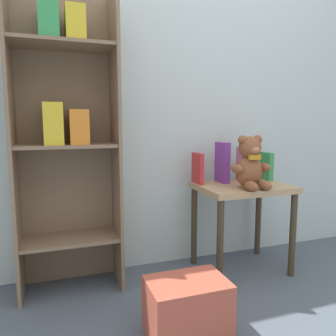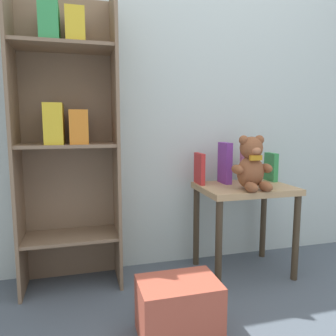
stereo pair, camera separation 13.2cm
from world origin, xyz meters
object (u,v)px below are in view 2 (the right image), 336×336
display_table (245,201)px  book_standing_red (199,169)px  book_standing_pink (248,165)px  book_standing_purple (225,163)px  teddy_bear (252,165)px  book_standing_green (271,167)px  storage_bin (179,309)px  bookshelf_side (67,127)px

display_table → book_standing_red: 0.35m
book_standing_pink → book_standing_purple: bearing=-177.5°
display_table → teddy_bear: (-0.02, -0.11, 0.24)m
book_standing_red → book_standing_green: bearing=-1.7°
book_standing_pink → storage_bin: size_ratio=0.63×
bookshelf_side → storage_bin: size_ratio=4.65×
bookshelf_side → storage_bin: bookshelf_side is taller
book_standing_purple → book_standing_pink: book_standing_purple is taller
teddy_bear → book_standing_pink: teddy_bear is taller
storage_bin → bookshelf_side: bearing=125.8°
book_standing_red → book_standing_pink: size_ratio=0.88×
bookshelf_side → teddy_bear: (1.03, -0.24, -0.22)m
bookshelf_side → book_standing_green: bearing=-1.1°
display_table → book_standing_red: size_ratio=2.87×
display_table → book_standing_red: bearing=151.5°
book_standing_purple → teddy_bear: bearing=-73.9°
storage_bin → book_standing_pink: bearing=43.5°
book_standing_red → storage_bin: 0.90m
bookshelf_side → storage_bin: bearing=-54.2°
book_standing_green → storage_bin: size_ratio=0.53×
book_standing_red → teddy_bear: bearing=-45.4°
book_standing_red → book_standing_purple: bearing=-4.8°
book_standing_red → bookshelf_side: bearing=-179.3°
teddy_bear → book_standing_purple: size_ratio=1.21×
teddy_bear → book_standing_pink: (0.10, 0.23, -0.03)m
bookshelf_side → book_standing_pink: bookshelf_side is taller
book_standing_pink → storage_bin: book_standing_pink is taller
display_table → teddy_bear: 0.26m
teddy_bear → book_standing_purple: (-0.06, 0.23, -0.01)m
teddy_bear → storage_bin: bearing=-144.7°
bookshelf_side → book_standing_red: 0.84m
display_table → book_standing_pink: book_standing_pink is taller
book_standing_pink → storage_bin: bearing=-137.0°
book_standing_purple → book_standing_red: bearing=174.5°
book_standing_pink → teddy_bear: bearing=-114.3°
book_standing_green → bookshelf_side: bearing=179.8°
book_standing_purple → display_table: bearing=-54.8°
bookshelf_side → book_standing_green: size_ratio=8.78×
display_table → book_standing_green: book_standing_green is taller
bookshelf_side → teddy_bear: bookshelf_side is taller
book_standing_pink → bookshelf_side: bearing=179.0°
book_standing_red → storage_bin: bearing=-116.6°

